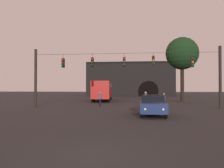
% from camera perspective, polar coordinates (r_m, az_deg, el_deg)
% --- Properties ---
extents(ground_plane, '(168.00, 168.00, 0.00)m').
position_cam_1_polar(ground_plane, '(31.44, 3.81, -4.67)').
color(ground_plane, black).
rests_on(ground_plane, ground).
extents(overhead_signal_span, '(19.08, 0.44, 6.15)m').
position_cam_1_polar(overhead_signal_span, '(23.32, 3.01, 2.99)').
color(overhead_signal_span, black).
rests_on(overhead_signal_span, ground).
extents(city_bus, '(3.31, 11.16, 3.00)m').
position_cam_1_polar(city_bus, '(36.06, -2.32, -1.23)').
color(city_bus, '#B21E19').
rests_on(city_bus, ground).
extents(car_near_right, '(1.88, 4.37, 1.52)m').
position_cam_1_polar(car_near_right, '(17.18, 10.06, -5.12)').
color(car_near_right, navy).
rests_on(car_near_right, ground).
extents(pedestrian_crossing_left, '(0.31, 0.40, 1.70)m').
position_cam_1_polar(pedestrian_crossing_left, '(21.50, 8.39, -3.84)').
color(pedestrian_crossing_left, black).
rests_on(pedestrian_crossing_left, ground).
extents(pedestrian_crossing_center, '(0.28, 0.38, 1.53)m').
position_cam_1_polar(pedestrian_crossing_center, '(23.80, 12.84, -3.80)').
color(pedestrian_crossing_center, black).
rests_on(pedestrian_crossing_center, ground).
extents(pedestrian_crossing_right, '(0.26, 0.38, 1.59)m').
position_cam_1_polar(pedestrian_crossing_right, '(25.10, -2.96, -3.58)').
color(pedestrian_crossing_right, black).
rests_on(pedestrian_crossing_right, ground).
extents(corner_building, '(21.60, 13.19, 8.38)m').
position_cam_1_polar(corner_building, '(61.62, 4.70, 1.07)').
color(corner_building, black).
rests_on(corner_building, ground).
extents(tree_left_silhouette, '(4.78, 4.78, 9.50)m').
position_cam_1_polar(tree_left_silhouette, '(35.43, 17.09, 7.21)').
color(tree_left_silhouette, black).
rests_on(tree_left_silhouette, ground).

